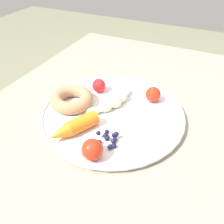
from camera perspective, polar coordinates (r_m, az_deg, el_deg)
dining_table at (r=0.61m, az=3.06°, el=-10.06°), size 1.05×0.78×0.70m
plate at (r=0.58m, az=0.00°, el=-0.23°), size 0.36×0.36×0.02m
banana at (r=0.59m, az=0.41°, el=2.54°), size 0.15×0.08×0.03m
carrot_orange at (r=0.51m, az=-9.50°, el=-3.77°), size 0.12×0.08×0.03m
donut at (r=0.60m, az=-9.92°, el=3.16°), size 0.13×0.13×0.03m
blueberry_pile at (r=0.50m, az=-0.73°, el=-6.59°), size 0.05×0.05×0.02m
tomato_near at (r=0.46m, az=-4.89°, el=-9.23°), size 0.04×0.04×0.04m
tomato_mid at (r=0.61m, az=10.10°, el=4.29°), size 0.04×0.04×0.04m
tomato_far at (r=0.64m, az=-3.26°, el=6.54°), size 0.04×0.04×0.04m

